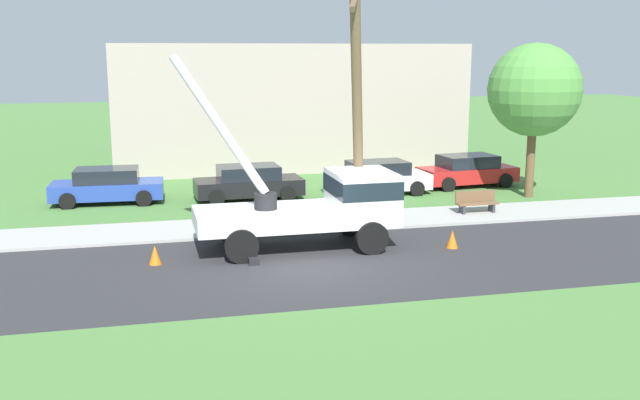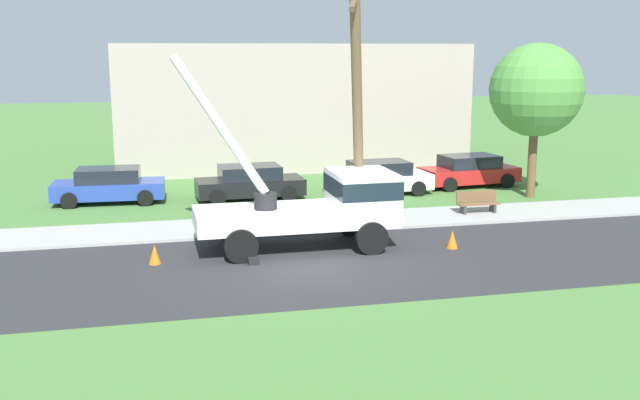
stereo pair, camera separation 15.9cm
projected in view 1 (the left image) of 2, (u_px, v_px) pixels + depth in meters
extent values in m
plane|color=#477538|center=(250.00, 190.00, 32.42)|extent=(120.00, 120.00, 0.00)
cube|color=#2B2B2D|center=(310.00, 266.00, 20.99)|extent=(80.00, 7.13, 0.01)
cube|color=#9E9E99|center=(279.00, 225.00, 25.68)|extent=(80.00, 2.75, 0.10)
cube|color=silver|center=(265.00, 218.00, 22.43)|extent=(4.31, 2.43, 0.55)
cube|color=silver|center=(362.00, 196.00, 23.05)|extent=(1.91, 2.41, 1.60)
cube|color=#19232D|center=(362.00, 185.00, 22.98)|extent=(1.93, 2.43, 0.56)
cylinder|color=black|center=(266.00, 201.00, 22.33)|extent=(0.70, 0.70, 0.50)
cylinder|color=silver|center=(219.00, 125.00, 22.19)|extent=(2.89, 1.64, 4.26)
cube|color=black|center=(254.00, 261.00, 21.10)|extent=(0.30, 0.30, 0.20)
cube|color=black|center=(240.00, 237.00, 23.85)|extent=(0.30, 0.30, 0.20)
cylinder|color=black|center=(372.00, 238.00, 22.11)|extent=(1.00, 0.30, 1.00)
cylinder|color=black|center=(350.00, 220.00, 24.40)|extent=(1.00, 0.30, 1.00)
cylinder|color=black|center=(242.00, 246.00, 21.18)|extent=(1.00, 0.30, 1.00)
cylinder|color=black|center=(231.00, 227.00, 23.46)|extent=(1.00, 0.30, 1.00)
cylinder|color=brown|center=(357.00, 109.00, 22.91)|extent=(1.48, 3.13, 8.61)
cube|color=brown|center=(355.00, 1.00, 21.18)|extent=(0.79, 1.69, 0.74)
cone|color=orange|center=(452.00, 239.00, 22.84)|extent=(0.36, 0.36, 0.56)
cone|color=orange|center=(155.00, 255.00, 21.08)|extent=(0.36, 0.36, 0.56)
cube|color=#263F99|center=(108.00, 190.00, 29.51)|extent=(4.47, 1.99, 0.65)
cube|color=black|center=(107.00, 175.00, 29.39)|extent=(2.53, 1.76, 0.55)
cylinder|color=black|center=(144.00, 198.00, 28.97)|extent=(0.64, 0.22, 0.64)
cylinder|color=black|center=(146.00, 190.00, 30.70)|extent=(0.64, 0.22, 0.64)
cylinder|color=black|center=(67.00, 201.00, 28.42)|extent=(0.64, 0.22, 0.64)
cylinder|color=black|center=(73.00, 192.00, 30.15)|extent=(0.64, 0.22, 0.64)
cube|color=black|center=(249.00, 186.00, 30.21)|extent=(4.47, 1.97, 0.65)
cube|color=black|center=(248.00, 172.00, 30.09)|extent=(2.53, 1.75, 0.55)
cylinder|color=black|center=(288.00, 194.00, 29.79)|extent=(0.64, 0.22, 0.64)
cylinder|color=black|center=(278.00, 186.00, 31.49)|extent=(0.64, 0.22, 0.64)
cylinder|color=black|center=(217.00, 198.00, 29.02)|extent=(0.64, 0.22, 0.64)
cylinder|color=black|center=(211.00, 190.00, 30.72)|extent=(0.64, 0.22, 0.64)
cube|color=silver|center=(377.00, 181.00, 31.41)|extent=(4.48, 2.01, 0.65)
cube|color=black|center=(378.00, 168.00, 31.29)|extent=(2.54, 1.77, 0.55)
cylinder|color=black|center=(417.00, 189.00, 31.00)|extent=(0.64, 0.22, 0.64)
cylinder|color=black|center=(401.00, 181.00, 32.70)|extent=(0.64, 0.22, 0.64)
cylinder|color=black|center=(352.00, 192.00, 30.21)|extent=(0.64, 0.22, 0.64)
cylinder|color=black|center=(339.00, 185.00, 31.90)|extent=(0.64, 0.22, 0.64)
cube|color=#B21E1E|center=(467.00, 174.00, 33.23)|extent=(4.55, 2.22, 0.65)
cube|color=black|center=(468.00, 161.00, 33.11)|extent=(2.61, 1.89, 0.55)
cylinder|color=black|center=(505.00, 181.00, 32.90)|extent=(0.64, 0.22, 0.64)
cylinder|color=black|center=(484.00, 174.00, 34.57)|extent=(0.64, 0.22, 0.64)
cylinder|color=black|center=(448.00, 184.00, 31.97)|extent=(0.64, 0.22, 0.64)
cylinder|color=black|center=(429.00, 178.00, 33.64)|extent=(0.64, 0.22, 0.64)
cube|color=brown|center=(477.00, 204.00, 27.33)|extent=(1.60, 0.44, 0.06)
cube|color=brown|center=(475.00, 196.00, 27.47)|extent=(1.60, 0.06, 0.40)
cube|color=#333338|center=(462.00, 210.00, 27.24)|extent=(0.10, 0.40, 0.45)
cube|color=#333338|center=(492.00, 209.00, 27.52)|extent=(0.10, 0.40, 0.45)
cylinder|color=brown|center=(531.00, 148.00, 30.45)|extent=(0.36, 0.36, 4.18)
sphere|color=#4C8C3D|center=(534.00, 90.00, 29.97)|extent=(3.83, 3.83, 3.83)
cube|color=#A5998C|center=(288.00, 106.00, 38.70)|extent=(18.00, 6.00, 6.40)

